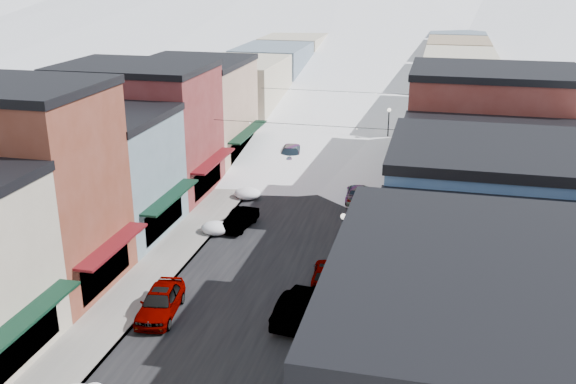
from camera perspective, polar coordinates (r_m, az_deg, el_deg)
The scene contains 29 objects.
road at distance 73.53m, azimuth 4.94°, elevation 4.87°, with size 10.00×160.00×0.01m, color black.
sidewalk_left at distance 74.72m, azimuth -0.09°, elevation 5.24°, with size 3.20×160.00×0.15m, color gray.
sidewalk_right at distance 72.89m, azimuth 10.09°, elevation 4.55°, with size 3.20×160.00×0.15m, color gray.
curb_left at distance 74.39m, azimuth 1.08°, elevation 5.17°, with size 0.10×160.00×0.15m, color slate.
curb_right at distance 72.98m, azimuth 8.87°, elevation 4.64°, with size 0.10×160.00×0.15m, color slate.
bldg_l_brick_near at distance 41.01m, azimuth -23.20°, elevation 0.33°, with size 12.30×8.20×12.50m.
bldg_l_grayblue at distance 47.98m, azimuth -16.60°, elevation 1.60°, with size 11.30×9.20×9.00m.
bldg_l_brick_far at distance 55.78m, azimuth -13.11°, elevation 5.46°, with size 13.30×9.20×11.00m.
bldg_l_tan at distance 64.38m, azimuth -8.38°, elevation 7.17°, with size 11.30×11.20×10.00m.
bldg_r_green at distance 26.54m, azimuth 18.11°, elevation -13.20°, with size 11.30×9.20×9.50m.
bldg_r_blue at distance 34.27m, azimuth 17.22°, elevation -4.42°, with size 11.30×9.20×10.50m.
bldg_r_cream at distance 42.94m, azimuth 17.18°, elevation -0.58°, with size 12.30×9.20×9.00m.
bldg_r_brick_far at distance 51.19m, azimuth 17.38°, elevation 4.10°, with size 13.30×9.20×11.50m.
bldg_r_tan at distance 61.06m, azimuth 15.85°, elevation 5.71°, with size 11.30×11.20×9.50m.
distant_blocks at distance 95.07m, azimuth 7.15°, elevation 10.63°, with size 34.00×55.00×8.00m.
overhead_cables at distance 60.09m, azimuth 3.28°, elevation 7.62°, with size 16.40×15.04×0.04m.
car_silver_sedan at distance 37.19m, azimuth -11.27°, elevation -9.53°, with size 1.94×4.83×1.64m, color #A5A6AD.
car_dark_hatch at distance 48.04m, azimuth -4.28°, elevation -2.45°, with size 1.43×4.10×1.35m, color black.
car_silver_wagon at distance 63.25m, azimuth 0.26°, elevation 3.28°, with size 2.41×5.93×1.72m, color gray.
car_green_sedan at distance 36.11m, azimuth 0.87°, elevation -10.11°, with size 1.68×4.81×1.58m, color black.
car_gray_suv at distance 40.06m, azimuth 3.33°, elevation -7.17°, with size 1.56×3.88×1.32m, color #A1A3A9.
car_black_sedan at distance 53.61m, azimuth 6.22°, elevation -0.11°, with size 1.90×4.67×1.36m, color black.
car_lane_silver at distance 65.64m, azimuth 2.15°, elevation 3.72°, with size 1.61×4.00×1.36m, color gray.
car_lane_white at distance 86.40m, azimuth 7.59°, elevation 7.50°, with size 2.42×5.25×1.46m, color silver.
trash_can at distance 37.71m, azimuth 4.08°, elevation -8.98°, with size 0.61×0.61×1.03m.
streetlamp_near at distance 39.43m, azimuth 4.89°, elevation -4.09°, with size 0.36×0.36×4.33m.
streetlamp_far at distance 66.89m, azimuth 8.91°, elevation 5.94°, with size 0.39×0.39×4.67m.
snow_pile_mid at distance 47.34m, azimuth -6.38°, elevation -3.18°, with size 2.15×2.53×0.91m.
snow_pile_far at distance 54.05m, azimuth -3.57°, elevation -0.12°, with size 2.23×2.57×0.94m.
Camera 1 is at (10.25, -10.36, 18.74)m, focal length 40.00 mm.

